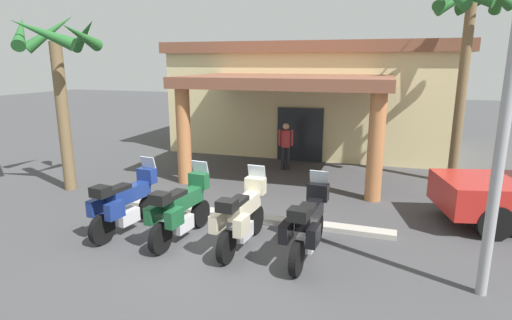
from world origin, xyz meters
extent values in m
plane|color=#424244|center=(0.00, 0.00, 0.00)|extent=(80.00, 80.00, 0.00)
cube|color=beige|center=(-0.08, 11.15, 2.09)|extent=(11.70, 6.18, 4.18)
cube|color=#1E2328|center=(0.00, 8.16, 1.05)|extent=(1.80, 0.15, 2.10)
cube|color=brown|center=(0.06, 5.94, 3.22)|extent=(6.82, 4.75, 0.35)
cylinder|color=#B27042|center=(-2.83, 3.98, 1.52)|extent=(0.45, 0.45, 3.04)
cylinder|color=#B27042|center=(3.06, 4.15, 1.52)|extent=(0.45, 0.45, 3.04)
cube|color=brown|center=(-0.08, 11.15, 4.40)|extent=(12.12, 6.60, 0.44)
cylinder|color=black|center=(-2.09, 0.76, 0.33)|extent=(0.22, 0.67, 0.66)
cylinder|color=black|center=(-2.26, -0.78, 0.33)|extent=(0.22, 0.67, 0.66)
cube|color=silver|center=(-2.18, -0.03, 0.37)|extent=(0.38, 0.59, 0.32)
cube|color=navy|center=(-2.16, 0.12, 0.88)|extent=(0.43, 1.18, 0.34)
cube|color=black|center=(-2.20, -0.23, 1.10)|extent=(0.35, 0.63, 0.10)
cube|color=navy|center=(-2.09, 0.74, 1.15)|extent=(0.46, 0.29, 0.36)
cube|color=#B2BCC6|center=(-2.08, 0.82, 1.43)|extent=(0.41, 0.16, 0.36)
cube|color=navy|center=(-2.51, -0.60, 0.76)|extent=(0.23, 0.46, 0.36)
cube|color=navy|center=(-1.99, -0.66, 0.76)|extent=(0.23, 0.46, 0.36)
cube|color=black|center=(-2.26, -0.73, 1.17)|extent=(0.39, 0.36, 0.22)
cylinder|color=black|center=(-0.70, 0.79, 0.33)|extent=(0.20, 0.67, 0.66)
cylinder|color=black|center=(-0.83, -0.75, 0.33)|extent=(0.20, 0.67, 0.66)
cube|color=silver|center=(-0.77, -0.01, 0.37)|extent=(0.37, 0.59, 0.32)
cube|color=#19512D|center=(-0.75, 0.14, 0.88)|extent=(0.40, 1.17, 0.34)
cube|color=black|center=(-0.79, -0.21, 1.10)|extent=(0.33, 0.62, 0.10)
cube|color=#19512D|center=(-0.70, 0.77, 1.15)|extent=(0.46, 0.28, 0.36)
cube|color=#B2BCC6|center=(-0.69, 0.85, 1.43)|extent=(0.41, 0.15, 0.36)
cube|color=#19512D|center=(-1.08, -0.58, 0.76)|extent=(0.22, 0.45, 0.36)
cube|color=#19512D|center=(-0.56, -0.63, 0.76)|extent=(0.22, 0.45, 0.36)
cube|color=black|center=(-0.83, -0.71, 1.17)|extent=(0.39, 0.35, 0.22)
cylinder|color=black|center=(0.68, 0.84, 0.33)|extent=(0.17, 0.67, 0.66)
cylinder|color=black|center=(0.61, -0.70, 0.33)|extent=(0.17, 0.67, 0.66)
cube|color=silver|center=(0.64, 0.05, 0.37)|extent=(0.35, 0.57, 0.32)
cube|color=beige|center=(0.65, 0.19, 0.88)|extent=(0.35, 1.16, 0.34)
cube|color=black|center=(0.63, -0.15, 1.10)|extent=(0.31, 0.61, 0.10)
cube|color=beige|center=(0.68, 0.82, 1.15)|extent=(0.45, 0.26, 0.36)
cube|color=#B2BCC6|center=(0.68, 0.90, 1.43)|extent=(0.41, 0.14, 0.36)
cube|color=beige|center=(0.35, -0.54, 0.76)|extent=(0.20, 0.45, 0.36)
cube|color=beige|center=(0.87, -0.57, 0.76)|extent=(0.20, 0.45, 0.36)
cube|color=black|center=(0.61, -0.65, 1.17)|extent=(0.37, 0.34, 0.22)
cylinder|color=black|center=(2.09, 0.83, 0.33)|extent=(0.17, 0.67, 0.66)
cylinder|color=black|center=(2.01, -0.72, 0.33)|extent=(0.17, 0.67, 0.66)
cube|color=silver|center=(2.05, 0.03, 0.37)|extent=(0.35, 0.58, 0.32)
cube|color=black|center=(2.06, 0.18, 0.88)|extent=(0.36, 1.16, 0.34)
cube|color=black|center=(2.04, -0.17, 1.10)|extent=(0.31, 0.61, 0.10)
cube|color=black|center=(2.09, 0.81, 1.15)|extent=(0.45, 0.26, 0.36)
cube|color=#B2BCC6|center=(2.09, 0.89, 1.43)|extent=(0.41, 0.14, 0.36)
cube|color=black|center=(1.76, -0.56, 0.76)|extent=(0.20, 0.45, 0.36)
cube|color=black|center=(2.28, -0.58, 0.76)|extent=(0.20, 0.45, 0.36)
cube|color=black|center=(2.02, -0.67, 1.17)|extent=(0.38, 0.34, 0.22)
cylinder|color=black|center=(-0.08, 6.65, 0.42)|extent=(0.14, 0.14, 0.85)
cylinder|color=black|center=(-0.26, 6.60, 0.42)|extent=(0.14, 0.14, 0.85)
cylinder|color=#B23333|center=(-0.17, 6.62, 1.15)|extent=(0.32, 0.32, 0.60)
cylinder|color=#B23333|center=(0.04, 6.68, 1.18)|extent=(0.09, 0.09, 0.57)
cylinder|color=#B23333|center=(-0.38, 6.57, 1.18)|extent=(0.09, 0.09, 0.57)
sphere|color=tan|center=(-0.17, 6.62, 1.59)|extent=(0.23, 0.23, 0.23)
cylinder|color=black|center=(5.34, 3.87, 0.40)|extent=(0.84, 0.44, 0.80)
cylinder|color=black|center=(5.76, 2.22, 0.40)|extent=(0.84, 0.44, 0.80)
cylinder|color=brown|center=(-5.85, 2.18, 2.21)|extent=(0.35, 0.35, 4.42)
cone|color=#236028|center=(-5.02, 2.30, 4.56)|extent=(0.60, 1.74, 0.82)
cone|color=#236028|center=(-5.44, 2.91, 4.62)|extent=(1.63, 1.13, 1.02)
cone|color=#236028|center=(-6.50, 2.70, 4.71)|extent=(1.26, 1.44, 1.28)
cone|color=#236028|center=(-6.49, 1.64, 4.66)|extent=(1.33, 1.48, 1.14)
cone|color=#236028|center=(-5.51, 1.41, 4.60)|extent=(1.69, 1.01, 0.96)
cylinder|color=brown|center=(5.40, 6.80, 2.77)|extent=(0.30, 0.30, 5.54)
cone|color=#236028|center=(5.76, 7.48, 5.67)|extent=(1.55, 1.07, 0.78)
cylinder|color=#99999E|center=(5.14, -0.32, 2.74)|extent=(0.18, 0.18, 5.47)
cube|color=#ADA89E|center=(-0.06, 1.61, 0.06)|extent=(7.64, 0.36, 0.12)
camera|label=1|loc=(3.56, -7.54, 3.85)|focal=29.00mm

